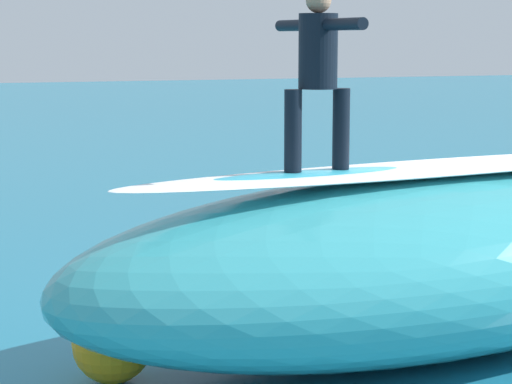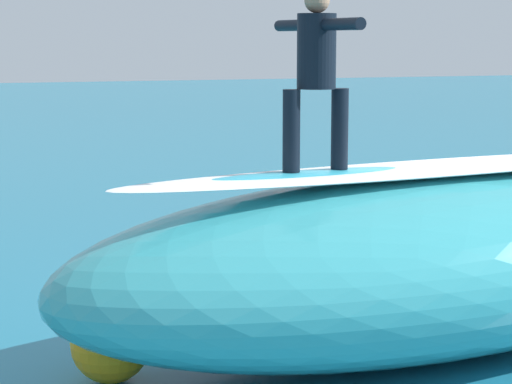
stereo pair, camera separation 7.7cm
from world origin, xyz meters
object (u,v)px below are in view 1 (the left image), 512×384
(surfboard_paddling, at_px, (214,268))
(surfboard_riding, at_px, (317,176))
(surfer_riding, at_px, (318,65))
(surfer_paddling, at_px, (205,255))
(buoy_marker, at_px, (112,343))

(surfboard_paddling, bearing_deg, surfboard_riding, -62.44)
(surfer_riding, xyz_separation_m, surfer_paddling, (-0.25, -4.09, -2.61))
(surfer_paddling, distance_m, buoy_marker, 4.37)
(surfboard_paddling, height_order, surfer_paddling, surfer_paddling)
(buoy_marker, bearing_deg, surfer_paddling, -118.91)
(surfboard_paddling, distance_m, buoy_marker, 4.37)
(surfboard_riding, height_order, surfer_paddling, surfboard_riding)
(surfer_riding, height_order, buoy_marker, surfer_riding)
(surfer_riding, relative_size, surfboard_paddling, 0.66)
(surfboard_paddling, xyz_separation_m, buoy_marker, (2.21, 3.76, 0.33))
(surfer_paddling, bearing_deg, surfer_riding, -60.94)
(surfer_riding, bearing_deg, surfboard_riding, -120.35)
(surfer_paddling, bearing_deg, buoy_marker, -86.31)
(surfer_paddling, xyz_separation_m, buoy_marker, (2.11, 3.82, 0.17))
(surfboard_paddling, distance_m, surfer_paddling, 0.20)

